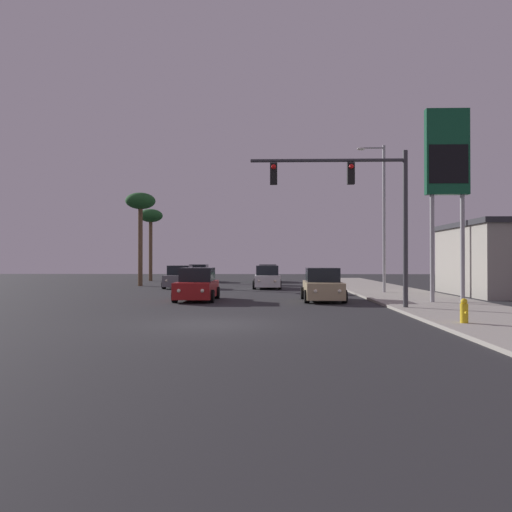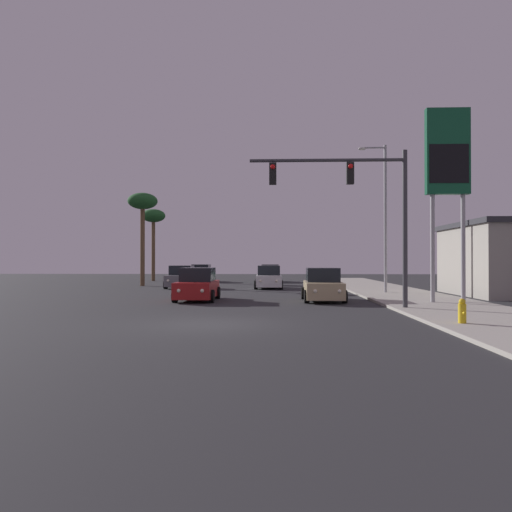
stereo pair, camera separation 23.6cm
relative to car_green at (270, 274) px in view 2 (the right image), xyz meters
The scene contains 14 objects.
ground_plane 31.99m from the car_green, 93.13° to the right, with size 120.00×120.00×0.00m, color #28282B.
sidewalk_right 23.27m from the car_green, 70.53° to the right, with size 5.00×60.00×0.12m.
car_green is the anchor object (origin of this frame).
car_tan 22.73m from the car_green, 82.86° to the right, with size 2.04×4.33×1.68m.
car_grey 12.64m from the car_green, 121.38° to the right, with size 2.04×4.32×1.68m.
car_black 6.68m from the car_green, behind, with size 2.04×4.32×1.68m.
car_red 22.71m from the car_green, 99.06° to the right, with size 2.04×4.31×1.68m.
car_white 11.15m from the car_green, 90.19° to the right, with size 2.04×4.33×1.68m.
traffic_light_mast 27.70m from the car_green, 81.72° to the right, with size 6.52×0.36×6.50m.
street_lamp 19.09m from the car_green, 67.77° to the right, with size 1.74×0.24×9.00m.
gas_station_sign 26.55m from the car_green, 71.04° to the right, with size 2.00×0.42×9.00m.
fire_hydrant 32.91m from the car_green, 79.23° to the right, with size 0.24×0.34×0.76m.
palm_tree_far 13.23m from the car_green, behind, with size 2.40×2.40×7.26m.
palm_tree_mid 14.21m from the car_green, 142.38° to the right, with size 2.40×2.40×7.54m.
Camera 2 is at (2.11, -15.96, 2.04)m, focal length 35.00 mm.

